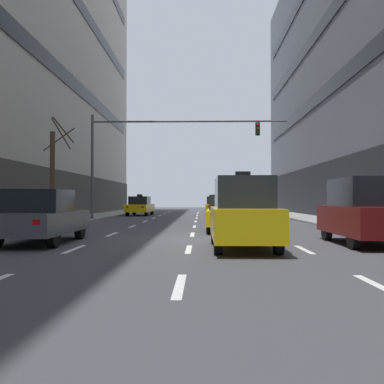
{
  "coord_description": "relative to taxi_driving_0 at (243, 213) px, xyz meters",
  "views": [
    {
      "loc": [
        0.36,
        -14.9,
        1.42
      ],
      "look_at": [
        -0.32,
        15.91,
        1.96
      ],
      "focal_mm": 39.2,
      "sensor_mm": 36.0,
      "label": 1
    }
  ],
  "objects": [
    {
      "name": "ground_plane",
      "position": [
        -1.55,
        2.86,
        -1.02
      ],
      "size": [
        120.0,
        120.0,
        0.0
      ],
      "primitive_type": "plane",
      "color": "#424247"
    },
    {
      "name": "lane_stripe_l1_s3",
      "position": [
        -4.81,
        -0.14,
        -1.02
      ],
      "size": [
        0.16,
        2.0,
        0.01
      ],
      "primitive_type": "cube",
      "color": "silver",
      "rests_on": "ground"
    },
    {
      "name": "lane_stripe_l1_s4",
      "position": [
        -4.81,
        4.86,
        -1.02
      ],
      "size": [
        0.16,
        2.0,
        0.01
      ],
      "primitive_type": "cube",
      "color": "silver",
      "rests_on": "ground"
    },
    {
      "name": "lane_stripe_l1_s5",
      "position": [
        -4.81,
        9.86,
        -1.02
      ],
      "size": [
        0.16,
        2.0,
        0.01
      ],
      "primitive_type": "cube",
      "color": "silver",
      "rests_on": "ground"
    },
    {
      "name": "lane_stripe_l1_s6",
      "position": [
        -4.81,
        14.86,
        -1.02
      ],
      "size": [
        0.16,
        2.0,
        0.01
      ],
      "primitive_type": "cube",
      "color": "silver",
      "rests_on": "ground"
    },
    {
      "name": "lane_stripe_l1_s7",
      "position": [
        -4.81,
        19.86,
        -1.02
      ],
      "size": [
        0.16,
        2.0,
        0.01
      ],
      "primitive_type": "cube",
      "color": "silver",
      "rests_on": "ground"
    },
    {
      "name": "lane_stripe_l1_s8",
      "position": [
        -4.81,
        24.86,
        -1.02
      ],
      "size": [
        0.16,
        2.0,
        0.01
      ],
      "primitive_type": "cube",
      "color": "silver",
      "rests_on": "ground"
    },
    {
      "name": "lane_stripe_l1_s9",
      "position": [
        -4.81,
        29.86,
        -1.02
      ],
      "size": [
        0.16,
        2.0,
        0.01
      ],
      "primitive_type": "cube",
      "color": "silver",
      "rests_on": "ground"
    },
    {
      "name": "lane_stripe_l1_s10",
      "position": [
        -4.81,
        34.86,
        -1.02
      ],
      "size": [
        0.16,
        2.0,
        0.01
      ],
      "primitive_type": "cube",
      "color": "silver",
      "rests_on": "ground"
    },
    {
      "name": "lane_stripe_l2_s2",
      "position": [
        -1.55,
        -5.14,
        -1.02
      ],
      "size": [
        0.16,
        2.0,
        0.01
      ],
      "primitive_type": "cube",
      "color": "silver",
      "rests_on": "ground"
    },
    {
      "name": "lane_stripe_l2_s3",
      "position": [
        -1.55,
        -0.14,
        -1.02
      ],
      "size": [
        0.16,
        2.0,
        0.01
      ],
      "primitive_type": "cube",
      "color": "silver",
      "rests_on": "ground"
    },
    {
      "name": "lane_stripe_l2_s4",
      "position": [
        -1.55,
        4.86,
        -1.02
      ],
      "size": [
        0.16,
        2.0,
        0.01
      ],
      "primitive_type": "cube",
      "color": "silver",
      "rests_on": "ground"
    },
    {
      "name": "lane_stripe_l2_s5",
      "position": [
        -1.55,
        9.86,
        -1.02
      ],
      "size": [
        0.16,
        2.0,
        0.01
      ],
      "primitive_type": "cube",
      "color": "silver",
      "rests_on": "ground"
    },
    {
      "name": "lane_stripe_l2_s6",
      "position": [
        -1.55,
        14.86,
        -1.02
      ],
      "size": [
        0.16,
        2.0,
        0.01
      ],
      "primitive_type": "cube",
      "color": "silver",
      "rests_on": "ground"
    },
    {
      "name": "lane_stripe_l2_s7",
      "position": [
        -1.55,
        19.86,
        -1.02
      ],
      "size": [
        0.16,
        2.0,
        0.01
      ],
      "primitive_type": "cube",
      "color": "silver",
      "rests_on": "ground"
    },
    {
      "name": "lane_stripe_l2_s8",
      "position": [
        -1.55,
        24.86,
        -1.02
      ],
      "size": [
        0.16,
        2.0,
        0.01
      ],
      "primitive_type": "cube",
      "color": "silver",
      "rests_on": "ground"
    },
    {
      "name": "lane_stripe_l2_s9",
      "position": [
        -1.55,
        29.86,
        -1.02
      ],
      "size": [
        0.16,
        2.0,
        0.01
      ],
      "primitive_type": "cube",
      "color": "silver",
      "rests_on": "ground"
    },
    {
      "name": "lane_stripe_l2_s10",
      "position": [
        -1.55,
        34.86,
        -1.02
      ],
      "size": [
        0.16,
        2.0,
        0.01
      ],
      "primitive_type": "cube",
      "color": "silver",
      "rests_on": "ground"
    },
    {
      "name": "lane_stripe_l3_s2",
      "position": [
        1.71,
        -5.14,
        -1.02
      ],
      "size": [
        0.16,
        2.0,
        0.01
      ],
      "primitive_type": "cube",
      "color": "silver",
      "rests_on": "ground"
    },
    {
      "name": "lane_stripe_l3_s3",
      "position": [
        1.71,
        -0.14,
        -1.02
      ],
      "size": [
        0.16,
        2.0,
        0.01
      ],
      "primitive_type": "cube",
      "color": "silver",
      "rests_on": "ground"
    },
    {
      "name": "lane_stripe_l3_s4",
      "position": [
        1.71,
        4.86,
        -1.02
      ],
      "size": [
        0.16,
        2.0,
        0.01
      ],
      "primitive_type": "cube",
      "color": "silver",
      "rests_on": "ground"
    },
    {
      "name": "lane_stripe_l3_s5",
      "position": [
        1.71,
        9.86,
        -1.02
      ],
      "size": [
        0.16,
        2.0,
        0.01
      ],
      "primitive_type": "cube",
      "color": "silver",
      "rests_on": "ground"
    },
    {
      "name": "lane_stripe_l3_s6",
      "position": [
        1.71,
        14.86,
        -1.02
      ],
      "size": [
        0.16,
        2.0,
        0.01
      ],
      "primitive_type": "cube",
      "color": "silver",
      "rests_on": "ground"
    },
    {
      "name": "lane_stripe_l3_s7",
      "position": [
        1.71,
        19.86,
        -1.02
      ],
      "size": [
        0.16,
        2.0,
        0.01
      ],
      "primitive_type": "cube",
      "color": "silver",
      "rests_on": "ground"
    },
    {
      "name": "lane_stripe_l3_s8",
      "position": [
        1.71,
        24.86,
        -1.02
      ],
      "size": [
        0.16,
        2.0,
        0.01
      ],
      "primitive_type": "cube",
      "color": "silver",
      "rests_on": "ground"
    },
    {
      "name": "lane_stripe_l3_s9",
      "position": [
        1.71,
        29.86,
        -1.02
      ],
      "size": [
        0.16,
        2.0,
        0.01
      ],
      "primitive_type": "cube",
      "color": "silver",
      "rests_on": "ground"
    },
    {
      "name": "lane_stripe_l3_s10",
      "position": [
        1.71,
        34.86,
        -1.02
      ],
      "size": [
        0.16,
        2.0,
        0.01
      ],
      "primitive_type": "cube",
      "color": "silver",
      "rests_on": "ground"
    },
    {
      "name": "taxi_driving_0",
      "position": [
        0.0,
        0.0,
        0.0
      ],
      "size": [
        1.78,
        4.23,
        2.22
      ],
      "color": "black",
      "rests_on": "ground"
    },
    {
      "name": "taxi_driving_1",
      "position": [
        -0.04,
        6.43,
        -0.22
      ],
      "size": [
        1.97,
        4.37,
        1.79
      ],
      "color": "black",
      "rests_on": "ground"
    },
    {
      "name": "taxi_driving_2",
      "position": [
        0.14,
        26.72,
        -0.19
      ],
      "size": [
        1.93,
        4.52,
        1.87
      ],
      "color": "black",
      "rests_on": "ground"
    },
    {
      "name": "taxi_driving_3",
      "position": [
        -6.57,
        24.66,
        -0.19
      ],
      "size": [
        2.1,
        4.57,
        1.86
      ],
      "color": "black",
      "rests_on": "ground"
    },
    {
      "name": "car_driving_4",
      "position": [
        -6.36,
        1.42,
        -0.17
      ],
      "size": [
        2.01,
        4.65,
        1.73
      ],
      "color": "black",
      "rests_on": "ground"
    },
    {
      "name": "car_parked_1",
      "position": [
        3.92,
        1.24,
        0.02
      ],
      "size": [
        1.85,
        4.34,
        2.09
      ],
      "color": "black",
      "rests_on": "ground"
    },
    {
      "name": "traffic_signal_0",
      "position": [
        -4.34,
        15.7,
        4.11
      ],
      "size": [
        13.05,
        0.35,
        6.93
      ],
      "color": "#4C4C51",
      "rests_on": "sidewalk_left"
    },
    {
      "name": "street_tree_0",
      "position": [
        -9.23,
        10.46,
        1.78
      ],
      "size": [
        1.94,
        2.04,
        5.58
      ],
      "color": "#4C3823",
      "rests_on": "sidewalk_left"
    },
    {
      "name": "pedestrian_0",
      "position": [
        6.05,
        8.33,
        -0.02
      ],
      "size": [
        0.36,
        0.45,
        1.5
      ],
      "color": "#383D59",
      "rests_on": "sidewalk_right"
    }
  ]
}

